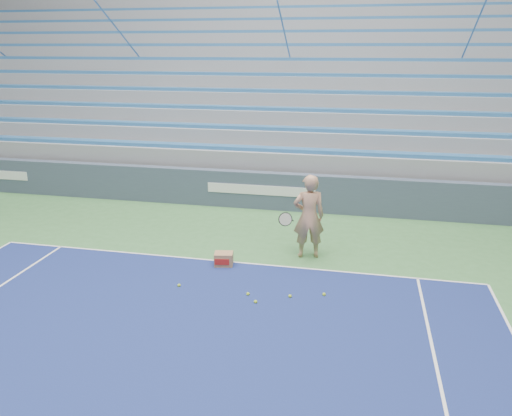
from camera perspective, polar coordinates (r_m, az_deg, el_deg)
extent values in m
cube|color=white|center=(11.24, -3.44, -6.10)|extent=(10.97, 0.05, 0.00)
cube|color=#3B475B|center=(14.72, 0.65, 2.04)|extent=(30.00, 0.30, 1.10)
cube|color=white|center=(14.55, 0.52, 2.06)|extent=(3.20, 0.02, 0.28)
cube|color=gray|center=(19.07, 3.38, 5.71)|extent=(30.00, 8.50, 1.10)
cube|color=gray|center=(18.91, 3.42, 8.08)|extent=(30.00, 8.50, 0.50)
cube|color=#2B629D|center=(15.10, 1.18, 6.76)|extent=(29.60, 0.42, 0.11)
cube|color=gray|center=(19.25, 3.65, 9.76)|extent=(30.00, 7.65, 0.50)
cube|color=#2B629D|center=(15.84, 1.78, 9.12)|extent=(29.60, 0.42, 0.11)
cube|color=gray|center=(19.60, 3.87, 11.37)|extent=(30.00, 6.80, 0.50)
cube|color=#2B629D|center=(16.60, 2.34, 11.26)|extent=(29.60, 0.42, 0.11)
cube|color=gray|center=(19.97, 4.08, 12.93)|extent=(30.00, 5.95, 0.50)
cube|color=#2B629D|center=(17.38, 2.85, 13.22)|extent=(29.60, 0.42, 0.11)
cube|color=gray|center=(20.35, 4.29, 14.43)|extent=(30.00, 5.10, 0.50)
cube|color=#2B629D|center=(18.19, 3.33, 15.00)|extent=(29.60, 0.42, 0.11)
cube|color=gray|center=(20.75, 4.49, 15.88)|extent=(30.00, 4.25, 0.50)
cube|color=#2B629D|center=(19.01, 3.77, 16.63)|extent=(29.60, 0.42, 0.11)
cube|color=gray|center=(21.16, 4.69, 17.27)|extent=(30.00, 3.40, 0.50)
cube|color=#2B629D|center=(19.85, 4.18, 18.12)|extent=(29.60, 0.42, 0.11)
cube|color=gray|center=(21.58, 4.88, 18.61)|extent=(30.00, 2.55, 0.50)
cube|color=#2B629D|center=(20.70, 4.56, 19.49)|extent=(29.60, 0.42, 0.11)
cube|color=gray|center=(22.01, 5.07, 19.89)|extent=(30.00, 1.70, 0.50)
cube|color=#2B629D|center=(21.56, 4.92, 20.75)|extent=(29.60, 0.42, 0.11)
cube|color=gray|center=(22.46, 5.25, 21.12)|extent=(30.00, 0.85, 0.50)
cube|color=#2B629D|center=(22.43, 5.26, 21.91)|extent=(29.60, 0.42, 0.11)
cube|color=gray|center=(23.16, 5.32, 15.58)|extent=(31.00, 0.40, 7.30)
cylinder|color=#3066A8|center=(20.41, -14.12, 17.49)|extent=(0.05, 8.53, 5.04)
cylinder|color=#3066A8|center=(18.63, 3.62, 17.97)|extent=(0.05, 8.53, 5.04)
cylinder|color=#3066A8|center=(18.70, 22.95, 16.66)|extent=(0.05, 8.53, 5.04)
imported|color=tan|center=(11.22, 6.05, -0.97)|extent=(0.80, 0.62, 1.93)
cylinder|color=black|center=(11.03, 4.10, -1.34)|extent=(0.12, 0.27, 0.08)
cylinder|color=beige|center=(10.75, 3.37, -1.29)|extent=(0.29, 0.16, 0.28)
torus|color=black|center=(10.75, 3.37, -1.29)|extent=(0.31, 0.18, 0.30)
cube|color=#9B714B|center=(11.01, -3.71, -5.86)|extent=(0.44, 0.36, 0.30)
cube|color=#B21E19|center=(10.88, -3.93, -6.18)|extent=(0.32, 0.07, 0.13)
sphere|color=#ACD32B|center=(9.72, 3.91, -10.02)|extent=(0.07, 0.07, 0.07)
sphere|color=#ACD32B|center=(9.78, -0.92, -9.79)|extent=(0.07, 0.07, 0.07)
sphere|color=#ACD32B|center=(9.85, 7.78, -9.76)|extent=(0.07, 0.07, 0.07)
sphere|color=#ACD32B|center=(9.51, -0.05, -10.67)|extent=(0.07, 0.07, 0.07)
sphere|color=#ACD32B|center=(10.22, -8.79, -8.73)|extent=(0.07, 0.07, 0.07)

